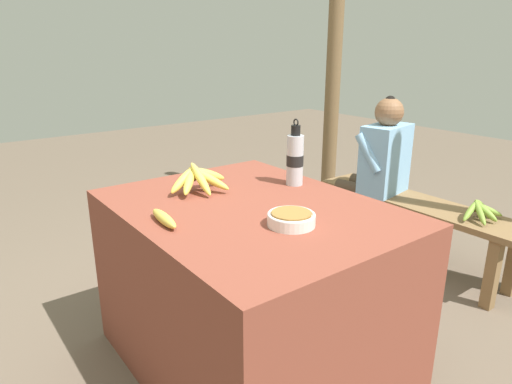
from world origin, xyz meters
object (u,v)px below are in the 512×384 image
at_px(banana_bunch_green, 480,210).
at_px(banana_bunch_ripe, 198,178).
at_px(wooden_bench, 415,212).
at_px(water_bottle, 295,159).
at_px(loose_banana_front, 164,218).
at_px(seated_vendor, 378,164).
at_px(support_post_near, 335,43).
at_px(serving_bowl, 291,218).

bearing_deg(banana_bunch_green, banana_bunch_ripe, -109.35).
bearing_deg(wooden_bench, water_bottle, -87.59).
relative_size(loose_banana_front, seated_vendor, 0.19).
xyz_separation_m(banana_bunch_ripe, support_post_near, (-1.02, 1.88, 0.56)).
xyz_separation_m(serving_bowl, banana_bunch_green, (-0.01, 1.41, -0.28)).
bearing_deg(water_bottle, seated_vendor, 107.98).
relative_size(banana_bunch_ripe, wooden_bench, 0.23).
bearing_deg(seated_vendor, banana_bunch_ripe, 86.80).
relative_size(loose_banana_front, support_post_near, 0.07).
xyz_separation_m(loose_banana_front, seated_vendor, (-0.41, 1.73, -0.15)).
bearing_deg(wooden_bench, loose_banana_front, -85.94).
distance_m(serving_bowl, support_post_near, 2.46).
distance_m(serving_bowl, water_bottle, 0.51).
xyz_separation_m(serving_bowl, water_bottle, (-0.37, 0.34, 0.09)).
height_order(banana_bunch_ripe, banana_bunch_green, banana_bunch_ripe).
height_order(loose_banana_front, support_post_near, support_post_near).
distance_m(banana_bunch_ripe, water_bottle, 0.45).
relative_size(serving_bowl, loose_banana_front, 0.85).
distance_m(loose_banana_front, banana_bunch_green, 1.81).
bearing_deg(loose_banana_front, support_post_near, 120.41).
bearing_deg(banana_bunch_green, support_post_near, 165.71).
bearing_deg(banana_bunch_ripe, wooden_bench, 85.36).
bearing_deg(loose_banana_front, seated_vendor, 103.49).
bearing_deg(banana_bunch_green, serving_bowl, -89.49).
height_order(serving_bowl, seated_vendor, seated_vendor).
distance_m(water_bottle, seated_vendor, 1.11).
height_order(serving_bowl, support_post_near, support_post_near).
bearing_deg(serving_bowl, banana_bunch_ripe, -172.35).
bearing_deg(banana_bunch_ripe, water_bottle, 68.19).
bearing_deg(water_bottle, banana_bunch_green, 71.62).
height_order(loose_banana_front, wooden_bench, loose_banana_front).
xyz_separation_m(water_bottle, loose_banana_front, (0.08, -0.70, -0.10)).
bearing_deg(banana_bunch_ripe, seated_vendor, 96.67).
relative_size(seated_vendor, banana_bunch_green, 3.84).
height_order(water_bottle, banana_bunch_green, water_bottle).
relative_size(banana_bunch_ripe, banana_bunch_green, 1.11).
relative_size(serving_bowl, wooden_bench, 0.13).
height_order(banana_bunch_ripe, serving_bowl, banana_bunch_ripe).
xyz_separation_m(banana_bunch_ripe, wooden_bench, (0.12, 1.48, -0.46)).
bearing_deg(banana_bunch_green, seated_vendor, -176.45).
distance_m(banana_bunch_ripe, banana_bunch_green, 1.60).
xyz_separation_m(banana_bunch_ripe, serving_bowl, (0.53, 0.07, -0.04)).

